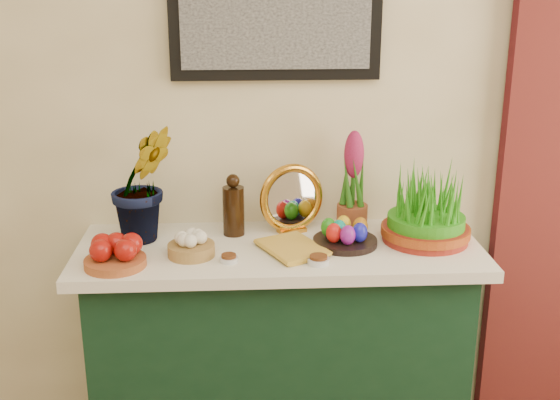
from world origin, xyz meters
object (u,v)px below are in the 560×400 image
(book, at_px, (269,252))
(wheatgrass_sabzeh, at_px, (427,211))
(sideboard, at_px, (279,362))
(hyacinth_green, at_px, (142,165))
(mirror, at_px, (292,199))

(book, xyz_separation_m, wheatgrass_sabzeh, (0.56, 0.12, 0.10))
(sideboard, height_order, hyacinth_green, hyacinth_green)
(mirror, bearing_deg, sideboard, -110.94)
(sideboard, xyz_separation_m, hyacinth_green, (-0.47, 0.08, 0.74))
(hyacinth_green, xyz_separation_m, wheatgrass_sabzeh, (0.99, -0.07, -0.16))
(mirror, xyz_separation_m, book, (-0.09, -0.24, -0.11))
(hyacinth_green, xyz_separation_m, book, (0.43, -0.19, -0.26))
(book, bearing_deg, wheatgrass_sabzeh, -14.26)
(hyacinth_green, xyz_separation_m, mirror, (0.52, 0.06, -0.15))
(book, bearing_deg, sideboard, 43.88)
(hyacinth_green, bearing_deg, wheatgrass_sabzeh, -28.39)
(sideboard, distance_m, hyacinth_green, 0.88)
(book, height_order, wheatgrass_sabzeh, wheatgrass_sabzeh)
(mirror, height_order, wheatgrass_sabzeh, wheatgrass_sabzeh)
(sideboard, distance_m, book, 0.49)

